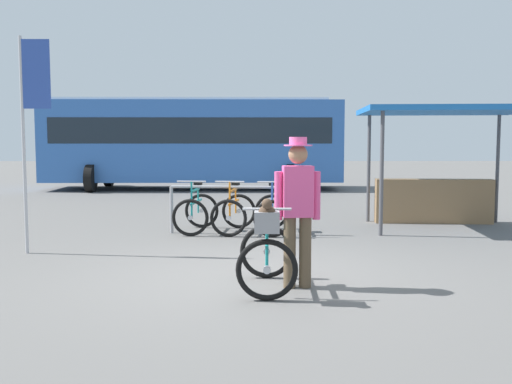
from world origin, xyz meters
TOP-DOWN VIEW (x-y plane):
  - ground_plane at (0.00, 0.00)m, footprint 80.00×80.00m
  - bike_rack_rail at (-0.18, 3.29)m, footprint 2.50×0.30m
  - racked_bike_teal at (-0.96, 3.54)m, footprint 0.78×1.16m
  - racked_bike_orange at (-0.27, 3.48)m, footprint 0.83×1.19m
  - racked_bike_blue at (0.43, 3.41)m, footprint 0.69×1.11m
  - featured_bicycle at (0.22, -0.72)m, footprint 0.69×1.22m
  - person_with_featured_bike at (0.57, -0.56)m, footprint 0.53×0.32m
  - bus_distant at (-1.91, 13.07)m, footprint 10.02×3.44m
  - market_stall at (3.74, 4.23)m, footprint 3.26×2.53m
  - banner_flag at (-3.18, 1.52)m, footprint 0.45×0.05m

SIDE VIEW (x-z plane):
  - ground_plane at x=0.00m, z-range 0.00..0.00m
  - racked_bike_blue at x=0.43m, z-range -0.12..0.85m
  - racked_bike_teal at x=-0.96m, z-range -0.12..0.85m
  - racked_bike_orange at x=-0.27m, z-range -0.12..0.86m
  - featured_bicycle at x=0.22m, z-range -0.06..1.03m
  - bike_rack_rail at x=-0.18m, z-range 0.20..1.08m
  - person_with_featured_bike at x=0.57m, z-range 0.09..1.81m
  - market_stall at x=3.74m, z-range 0.24..2.54m
  - bus_distant at x=-1.91m, z-range 0.20..3.28m
  - banner_flag at x=-3.18m, z-range 0.63..3.83m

